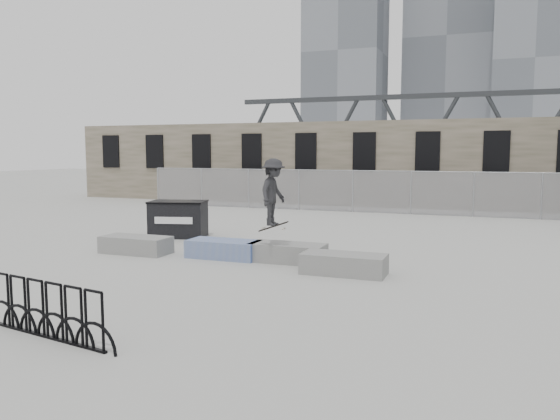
{
  "coord_description": "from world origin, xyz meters",
  "views": [
    {
      "loc": [
        6.08,
        -13.23,
        2.93
      ],
      "look_at": [
        0.72,
        0.81,
        1.3
      ],
      "focal_mm": 35.0,
      "sensor_mm": 36.0,
      "label": 1
    }
  ],
  "objects_px": {
    "dumpster": "(178,219)",
    "bike_rack": "(45,311)",
    "planter_center_left": "(224,248)",
    "planter_offset": "(344,263)",
    "skateboarder": "(273,192)",
    "planter_far_left": "(136,244)",
    "planter_center_right": "(287,252)"
  },
  "relations": [
    {
      "from": "dumpster",
      "to": "bike_rack",
      "type": "distance_m",
      "value": 10.15
    },
    {
      "from": "planter_center_left",
      "to": "planter_offset",
      "type": "xyz_separation_m",
      "value": [
        3.58,
        -0.77,
        0.0
      ]
    },
    {
      "from": "dumpster",
      "to": "planter_far_left",
      "type": "bearing_deg",
      "value": -97.04
    },
    {
      "from": "planter_center_left",
      "to": "bike_rack",
      "type": "height_order",
      "value": "bike_rack"
    },
    {
      "from": "dumpster",
      "to": "skateboarder",
      "type": "bearing_deg",
      "value": -47.69
    },
    {
      "from": "planter_offset",
      "to": "dumpster",
      "type": "relative_size",
      "value": 0.95
    },
    {
      "from": "planter_center_left",
      "to": "skateboarder",
      "type": "distance_m",
      "value": 2.25
    },
    {
      "from": "dumpster",
      "to": "bike_rack",
      "type": "xyz_separation_m",
      "value": [
        3.42,
        -9.55,
        -0.19
      ]
    },
    {
      "from": "skateboarder",
      "to": "dumpster",
      "type": "bearing_deg",
      "value": 60.27
    },
    {
      "from": "bike_rack",
      "to": "skateboarder",
      "type": "bearing_deg",
      "value": 79.25
    },
    {
      "from": "planter_offset",
      "to": "dumpster",
      "type": "height_order",
      "value": "dumpster"
    },
    {
      "from": "dumpster",
      "to": "bike_rack",
      "type": "height_order",
      "value": "dumpster"
    },
    {
      "from": "planter_center_left",
      "to": "skateboarder",
      "type": "bearing_deg",
      "value": -8.35
    },
    {
      "from": "planter_center_left",
      "to": "dumpster",
      "type": "bearing_deg",
      "value": 138.7
    },
    {
      "from": "planter_offset",
      "to": "bike_rack",
      "type": "distance_m",
      "value": 6.87
    },
    {
      "from": "planter_far_left",
      "to": "bike_rack",
      "type": "distance_m",
      "value": 7.17
    },
    {
      "from": "planter_center_right",
      "to": "planter_offset",
      "type": "xyz_separation_m",
      "value": [
        1.76,
        -0.88,
        0.0
      ]
    },
    {
      "from": "bike_rack",
      "to": "skateboarder",
      "type": "distance_m",
      "value": 6.85
    },
    {
      "from": "planter_center_left",
      "to": "planter_center_right",
      "type": "relative_size",
      "value": 1.0
    },
    {
      "from": "planter_center_left",
      "to": "planter_offset",
      "type": "height_order",
      "value": "same"
    },
    {
      "from": "planter_center_left",
      "to": "bike_rack",
      "type": "relative_size",
      "value": 0.64
    },
    {
      "from": "dumpster",
      "to": "bike_rack",
      "type": "bearing_deg",
      "value": -85.55
    },
    {
      "from": "planter_far_left",
      "to": "skateboarder",
      "type": "distance_m",
      "value": 4.53
    },
    {
      "from": "planter_center_left",
      "to": "planter_far_left",
      "type": "bearing_deg",
      "value": -173.73
    },
    {
      "from": "planter_center_right",
      "to": "skateboarder",
      "type": "xyz_separation_m",
      "value": [
        -0.26,
        -0.34,
        1.61
      ]
    },
    {
      "from": "planter_offset",
      "to": "bike_rack",
      "type": "bearing_deg",
      "value": -118.43
    },
    {
      "from": "planter_center_left",
      "to": "planter_offset",
      "type": "distance_m",
      "value": 3.66
    },
    {
      "from": "planter_center_right",
      "to": "planter_offset",
      "type": "relative_size",
      "value": 1.0
    },
    {
      "from": "skateboarder",
      "to": "planter_center_right",
      "type": "bearing_deg",
      "value": -35.11
    },
    {
      "from": "planter_center_left",
      "to": "planter_center_right",
      "type": "distance_m",
      "value": 1.82
    },
    {
      "from": "planter_center_left",
      "to": "skateboarder",
      "type": "xyz_separation_m",
      "value": [
        1.56,
        -0.23,
        1.61
      ]
    },
    {
      "from": "planter_center_right",
      "to": "planter_offset",
      "type": "height_order",
      "value": "same"
    }
  ]
}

